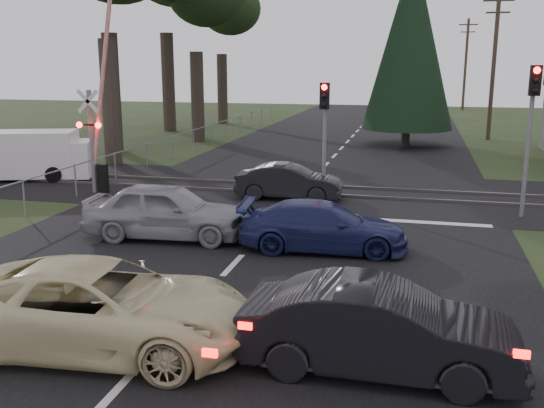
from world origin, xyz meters
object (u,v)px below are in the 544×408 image
(crossing_signal, at_px, (97,138))
(white_van, at_px, (31,155))
(silver_car, at_px, (167,211))
(cream_coupe, at_px, (100,307))
(blue_sedan, at_px, (323,226))
(traffic_signal_center, at_px, (324,121))
(utility_pole_mid, at_px, (494,63))
(utility_pole_far, at_px, (466,63))
(dark_hatchback, at_px, (379,329))
(dark_car_far, at_px, (289,182))
(traffic_signal_right, at_px, (534,112))

(crossing_signal, relative_size, white_van, 1.28)
(crossing_signal, xyz_separation_m, silver_car, (4.80, -4.95, -1.29))
(cream_coupe, bearing_deg, silver_car, 8.83)
(silver_car, distance_m, blue_sedan, 4.40)
(blue_sedan, bearing_deg, cream_coupe, 151.23)
(traffic_signal_center, bearing_deg, cream_coupe, -98.81)
(utility_pole_mid, xyz_separation_m, cream_coupe, (-9.41, -31.65, -3.98))
(utility_pole_mid, distance_m, utility_pole_far, 25.00)
(dark_hatchback, distance_m, silver_car, 8.80)
(blue_sedan, relative_size, dark_car_far, 1.16)
(crossing_signal, height_order, traffic_signal_right, crossing_signal)
(dark_car_far, bearing_deg, blue_sedan, -161.81)
(traffic_signal_right, height_order, utility_pole_mid, utility_pole_mid)
(silver_car, xyz_separation_m, dark_car_far, (2.27, 5.63, -0.15))
(cream_coupe, xyz_separation_m, white_van, (-10.55, 13.31, 0.27))
(crossing_signal, bearing_deg, blue_sedan, -28.66)
(crossing_signal, height_order, traffic_signal_center, crossing_signal)
(traffic_signal_right, bearing_deg, dark_car_far, 172.70)
(blue_sedan, height_order, dark_car_far, blue_sedan)
(traffic_signal_center, height_order, dark_hatchback, traffic_signal_center)
(utility_pole_far, relative_size, silver_car, 1.99)
(traffic_signal_right, xyz_separation_m, dark_car_far, (-7.75, 0.99, -2.69))
(utility_pole_far, bearing_deg, dark_hatchback, -94.81)
(dark_car_far, height_order, white_van, white_van)
(crossing_signal, height_order, white_van, crossing_signal)
(silver_car, distance_m, white_van, 11.28)
(utility_pole_mid, height_order, dark_car_far, utility_pole_mid)
(traffic_signal_right, distance_m, dark_hatchback, 11.78)
(utility_pole_mid, xyz_separation_m, utility_pole_far, (0.00, 25.00, 0.00))
(traffic_signal_center, relative_size, dark_car_far, 1.09)
(white_van, bearing_deg, traffic_signal_right, -25.72)
(traffic_signal_center, relative_size, blue_sedan, 0.94)
(dark_hatchback, height_order, silver_car, silver_car)
(utility_pole_mid, bearing_deg, silver_car, -113.56)
(dark_car_far, bearing_deg, traffic_signal_right, -99.53)
(cream_coupe, relative_size, dark_hatchback, 1.22)
(crossing_signal, distance_m, utility_pole_far, 47.96)
(utility_pole_mid, bearing_deg, dark_hatchback, -98.60)
(cream_coupe, bearing_deg, utility_pole_far, -14.16)
(utility_pole_mid, xyz_separation_m, white_van, (-19.96, -18.34, -3.71))
(silver_car, height_order, blue_sedan, silver_car)
(utility_pole_mid, bearing_deg, cream_coupe, -106.56)
(traffic_signal_center, height_order, cream_coupe, traffic_signal_center)
(blue_sedan, height_order, white_van, white_van)
(dark_hatchback, bearing_deg, traffic_signal_right, -19.00)
(crossing_signal, distance_m, white_van, 4.70)
(traffic_signal_right, distance_m, silver_car, 11.33)
(silver_car, bearing_deg, dark_car_far, -26.41)
(silver_car, bearing_deg, blue_sedan, -95.47)
(traffic_signal_center, xyz_separation_m, blue_sedan, (0.93, -5.92, -2.17))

